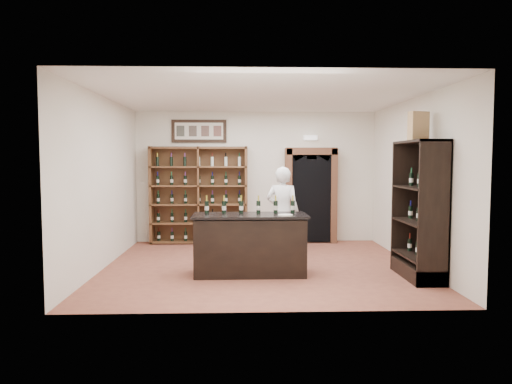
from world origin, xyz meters
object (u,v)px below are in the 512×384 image
at_px(wine_crate, 418,126).
at_px(side_cabinet, 420,231).
at_px(wine_shelf, 199,195).
at_px(shopkeeper, 283,212).
at_px(tasting_counter, 250,245).
at_px(counter_bottle_0, 207,207).

bearing_deg(wine_crate, side_cabinet, -63.13).
distance_m(wine_shelf, shopkeeper, 2.44).
xyz_separation_m(wine_shelf, tasting_counter, (1.10, -2.93, -0.61)).
xyz_separation_m(tasting_counter, side_cabinet, (2.72, -0.30, 0.26)).
distance_m(counter_bottle_0, wine_crate, 3.66).
xyz_separation_m(wine_shelf, wine_crate, (3.77, -3.18, 1.33)).
relative_size(shopkeeper, wine_crate, 3.88).
height_order(counter_bottle_0, wine_crate, wine_crate).
height_order(tasting_counter, wine_crate, wine_crate).
bearing_deg(side_cabinet, counter_bottle_0, 172.69).
relative_size(tasting_counter, side_cabinet, 0.85).
bearing_deg(tasting_counter, wine_shelf, 110.56).
height_order(wine_shelf, shopkeeper, wine_shelf).
bearing_deg(shopkeeper, tasting_counter, 80.86).
bearing_deg(counter_bottle_0, wine_shelf, 97.75).
distance_m(wine_shelf, side_cabinet, 5.02).
height_order(wine_shelf, wine_crate, wine_crate).
relative_size(wine_shelf, side_cabinet, 1.00).
xyz_separation_m(wine_shelf, counter_bottle_0, (0.38, -2.79, 0.01)).
xyz_separation_m(shopkeeper, wine_crate, (2.02, -1.50, 1.54)).
height_order(side_cabinet, wine_crate, wine_crate).
relative_size(wine_shelf, wine_crate, 4.83).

